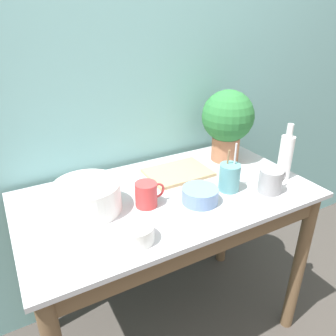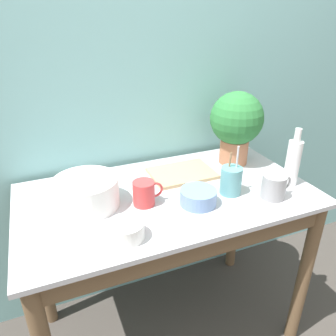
{
  "view_description": "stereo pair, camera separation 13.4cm",
  "coord_description": "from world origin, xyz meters",
  "px_view_note": "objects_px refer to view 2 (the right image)",
  "views": [
    {
      "loc": [
        -0.58,
        -0.71,
        1.54
      ],
      "look_at": [
        0.0,
        0.34,
        0.95
      ],
      "focal_mm": 35.0,
      "sensor_mm": 36.0,
      "label": 1
    },
    {
      "loc": [
        -0.46,
        -0.77,
        1.54
      ],
      "look_at": [
        0.0,
        0.34,
        0.95
      ],
      "focal_mm": 35.0,
      "sensor_mm": 36.0,
      "label": 2
    }
  ],
  "objects_px": {
    "mug_red": "(144,193)",
    "bowl_small_blue": "(198,197)",
    "bowl_small_enamel_white": "(126,230)",
    "mug_grey": "(274,186)",
    "tray_board": "(182,173)",
    "bowl_wash_large": "(86,192)",
    "bottle_tall": "(293,162)",
    "potted_plant": "(236,123)",
    "utensil_cup": "(231,180)"
  },
  "relations": [
    {
      "from": "bowl_small_blue",
      "to": "bowl_small_enamel_white",
      "type": "xyz_separation_m",
      "value": [
        -0.33,
        -0.1,
        -0.0
      ]
    },
    {
      "from": "mug_grey",
      "to": "mug_red",
      "type": "bearing_deg",
      "value": 163.16
    },
    {
      "from": "mug_red",
      "to": "bowl_wash_large",
      "type": "bearing_deg",
      "value": 159.92
    },
    {
      "from": "mug_grey",
      "to": "mug_red",
      "type": "height_order",
      "value": "mug_grey"
    },
    {
      "from": "bowl_small_blue",
      "to": "tray_board",
      "type": "xyz_separation_m",
      "value": [
        0.05,
        0.26,
        -0.02
      ]
    },
    {
      "from": "tray_board",
      "to": "potted_plant",
      "type": "bearing_deg",
      "value": 5.5
    },
    {
      "from": "potted_plant",
      "to": "bottle_tall",
      "type": "xyz_separation_m",
      "value": [
        0.11,
        -0.29,
        -0.1
      ]
    },
    {
      "from": "bottle_tall",
      "to": "bowl_small_enamel_white",
      "type": "distance_m",
      "value": 0.79
    },
    {
      "from": "bowl_wash_large",
      "to": "utensil_cup",
      "type": "bearing_deg",
      "value": -13.19
    },
    {
      "from": "utensil_cup",
      "to": "bowl_small_enamel_white",
      "type": "bearing_deg",
      "value": -165.81
    },
    {
      "from": "bowl_small_enamel_white",
      "to": "bottle_tall",
      "type": "bearing_deg",
      "value": 6.8
    },
    {
      "from": "utensil_cup",
      "to": "bowl_wash_large",
      "type": "bearing_deg",
      "value": 166.81
    },
    {
      "from": "bowl_small_enamel_white",
      "to": "potted_plant",
      "type": "bearing_deg",
      "value": 29.87
    },
    {
      "from": "tray_board",
      "to": "mug_red",
      "type": "bearing_deg",
      "value": -144.5
    },
    {
      "from": "bowl_wash_large",
      "to": "bowl_small_blue",
      "type": "xyz_separation_m",
      "value": [
        0.41,
        -0.16,
        -0.03
      ]
    },
    {
      "from": "mug_grey",
      "to": "bowl_small_blue",
      "type": "distance_m",
      "value": 0.32
    },
    {
      "from": "mug_red",
      "to": "bowl_small_enamel_white",
      "type": "bearing_deg",
      "value": -125.15
    },
    {
      "from": "bowl_wash_large",
      "to": "tray_board",
      "type": "xyz_separation_m",
      "value": [
        0.46,
        0.1,
        -0.05
      ]
    },
    {
      "from": "bowl_small_blue",
      "to": "mug_grey",
      "type": "bearing_deg",
      "value": -13.21
    },
    {
      "from": "mug_red",
      "to": "bowl_small_blue",
      "type": "relative_size",
      "value": 0.85
    },
    {
      "from": "bottle_tall",
      "to": "mug_grey",
      "type": "xyz_separation_m",
      "value": [
        -0.14,
        -0.07,
        -0.06
      ]
    },
    {
      "from": "bottle_tall",
      "to": "mug_red",
      "type": "height_order",
      "value": "bottle_tall"
    },
    {
      "from": "mug_grey",
      "to": "utensil_cup",
      "type": "distance_m",
      "value": 0.18
    },
    {
      "from": "bowl_small_enamel_white",
      "to": "utensil_cup",
      "type": "height_order",
      "value": "utensil_cup"
    },
    {
      "from": "bowl_wash_large",
      "to": "mug_red",
      "type": "height_order",
      "value": "bowl_wash_large"
    },
    {
      "from": "bowl_wash_large",
      "to": "bowl_small_blue",
      "type": "height_order",
      "value": "bowl_wash_large"
    },
    {
      "from": "potted_plant",
      "to": "bowl_wash_large",
      "type": "height_order",
      "value": "potted_plant"
    },
    {
      "from": "potted_plant",
      "to": "bottle_tall",
      "type": "relative_size",
      "value": 1.39
    },
    {
      "from": "bowl_small_enamel_white",
      "to": "utensil_cup",
      "type": "relative_size",
      "value": 0.59
    },
    {
      "from": "potted_plant",
      "to": "bottle_tall",
      "type": "height_order",
      "value": "potted_plant"
    },
    {
      "from": "bowl_small_enamel_white",
      "to": "mug_grey",
      "type": "bearing_deg",
      "value": 2.45
    },
    {
      "from": "bottle_tall",
      "to": "bowl_small_blue",
      "type": "distance_m",
      "value": 0.46
    },
    {
      "from": "potted_plant",
      "to": "bowl_small_blue",
      "type": "distance_m",
      "value": 0.48
    },
    {
      "from": "bowl_small_enamel_white",
      "to": "bowl_wash_large",
      "type": "bearing_deg",
      "value": 108.25
    },
    {
      "from": "mug_red",
      "to": "bowl_small_blue",
      "type": "xyz_separation_m",
      "value": [
        0.2,
        -0.08,
        -0.02
      ]
    },
    {
      "from": "mug_grey",
      "to": "bowl_small_enamel_white",
      "type": "bearing_deg",
      "value": -177.55
    },
    {
      "from": "bowl_small_blue",
      "to": "utensil_cup",
      "type": "bearing_deg",
      "value": 8.27
    },
    {
      "from": "potted_plant",
      "to": "mug_grey",
      "type": "relative_size",
      "value": 2.63
    },
    {
      "from": "mug_red",
      "to": "tray_board",
      "type": "height_order",
      "value": "mug_red"
    },
    {
      "from": "utensil_cup",
      "to": "potted_plant",
      "type": "bearing_deg",
      "value": 55.36
    },
    {
      "from": "potted_plant",
      "to": "utensil_cup",
      "type": "relative_size",
      "value": 1.7
    },
    {
      "from": "bowl_wash_large",
      "to": "bottle_tall",
      "type": "distance_m",
      "value": 0.89
    },
    {
      "from": "potted_plant",
      "to": "mug_red",
      "type": "relative_size",
      "value": 2.87
    },
    {
      "from": "mug_grey",
      "to": "mug_red",
      "type": "xyz_separation_m",
      "value": [
        -0.51,
        0.15,
        -0.0
      ]
    },
    {
      "from": "bowl_wash_large",
      "to": "bowl_small_enamel_white",
      "type": "distance_m",
      "value": 0.28
    },
    {
      "from": "mug_grey",
      "to": "utensil_cup",
      "type": "relative_size",
      "value": 0.65
    },
    {
      "from": "mug_red",
      "to": "utensil_cup",
      "type": "relative_size",
      "value": 0.59
    },
    {
      "from": "tray_board",
      "to": "bottle_tall",
      "type": "bearing_deg",
      "value": -33.03
    },
    {
      "from": "potted_plant",
      "to": "bowl_small_blue",
      "type": "height_order",
      "value": "potted_plant"
    },
    {
      "from": "bowl_wash_large",
      "to": "bottle_tall",
      "type": "xyz_separation_m",
      "value": [
        0.87,
        -0.17,
        0.05
      ]
    }
  ]
}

